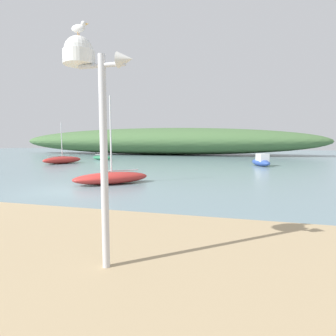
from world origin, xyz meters
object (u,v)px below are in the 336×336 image
at_px(mast_structure, 88,81).
at_px(motorboat_by_sandbar, 261,161).
at_px(seagull_on_radar, 79,28).
at_px(sailboat_east_reach, 62,160).
at_px(sailboat_centre_water, 102,158).
at_px(sailboat_mid_channel, 112,178).

distance_m(mast_structure, motorboat_by_sandbar, 22.43).
distance_m(mast_structure, seagull_on_radar, 0.82).
relative_size(mast_structure, seagull_on_radar, 12.44).
bearing_deg(mast_structure, sailboat_east_reach, 126.95).
height_order(sailboat_east_reach, sailboat_centre_water, sailboat_east_reach).
bearing_deg(sailboat_east_reach, seagull_on_radar, -53.30).
xyz_separation_m(sailboat_centre_water, sailboat_mid_channel, (9.15, -15.94, 0.04)).
xyz_separation_m(seagull_on_radar, sailboat_centre_water, (-13.21, 25.06, -3.72)).
relative_size(mast_structure, sailboat_east_reach, 0.90).
bearing_deg(sailboat_centre_water, sailboat_mid_channel, -60.14).
bearing_deg(sailboat_mid_channel, seagull_on_radar, -65.98).
distance_m(seagull_on_radar, sailboat_centre_water, 28.57).
distance_m(motorboat_by_sandbar, sailboat_centre_water, 17.76).
distance_m(seagull_on_radar, sailboat_east_reach, 24.58).
bearing_deg(mast_structure, sailboat_mid_channel, 114.71).
relative_size(mast_structure, sailboat_mid_channel, 0.81).
distance_m(sailboat_east_reach, sailboat_mid_channel, 14.73).
bearing_deg(sailboat_east_reach, mast_structure, -53.05).
xyz_separation_m(motorboat_by_sandbar, sailboat_centre_water, (-17.47, 3.18, -0.13)).
bearing_deg(motorboat_by_sandbar, sailboat_mid_channel, -123.12).
xyz_separation_m(sailboat_east_reach, sailboat_mid_channel, (10.46, -10.37, -0.04)).
xyz_separation_m(seagull_on_radar, sailboat_mid_channel, (-4.06, 9.12, -3.68)).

